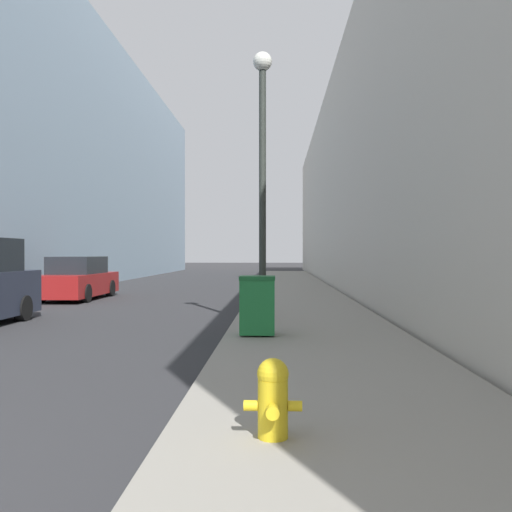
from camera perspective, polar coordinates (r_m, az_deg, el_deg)
name	(u,v)px	position (r m, az deg, el deg)	size (l,w,h in m)	color
sidewalk_right	(298,298)	(20.70, 4.26, -4.25)	(3.58, 60.00, 0.12)	gray
building_right_stone	(451,182)	(30.12, 18.95, 7.05)	(12.00, 60.00, 10.51)	beige
fire_hydrant	(273,396)	(4.98, 1.70, -13.84)	(0.50, 0.38, 0.68)	yellow
trash_bin	(257,305)	(10.92, 0.14, -4.91)	(0.68, 0.62, 1.14)	#1E7538
lamppost	(263,162)	(13.62, 0.66, 9.40)	(0.45, 0.45, 6.32)	#2D332D
parked_sedan_near	(78,280)	(22.03, -17.40, -2.27)	(1.81, 4.77, 1.57)	maroon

